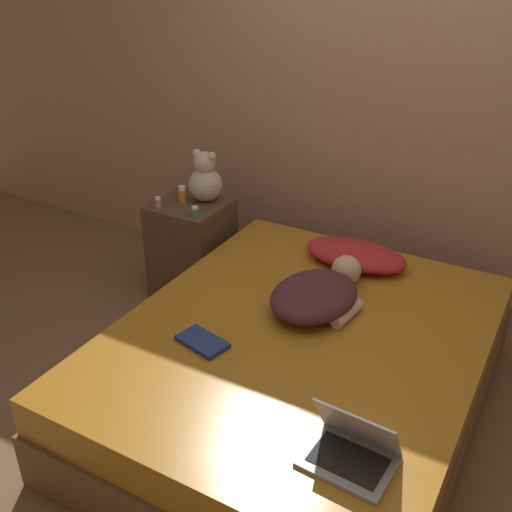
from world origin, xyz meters
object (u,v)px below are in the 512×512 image
at_px(bottle_pink, 158,203).
at_px(bottle_orange, 182,194).
at_px(person_lying, 319,293).
at_px(book, 202,342).
at_px(pillow, 356,255).
at_px(laptop, 352,449).
at_px(teddy_bear, 205,179).
at_px(bottle_green, 195,211).

bearing_deg(bottle_pink, bottle_orange, 62.00).
height_order(person_lying, bottle_pink, bottle_pink).
bearing_deg(bottle_pink, book, -43.65).
bearing_deg(person_lying, pillow, 97.61).
relative_size(pillow, bottle_orange, 5.48).
relative_size(laptop, bottle_orange, 3.07).
relative_size(person_lying, laptop, 2.06).
relative_size(pillow, laptop, 1.79).
height_order(bottle_pink, book, bottle_pink).
xyz_separation_m(person_lying, laptop, (0.52, -0.87, -0.03)).
height_order(laptop, teddy_bear, teddy_bear).
xyz_separation_m(person_lying, bottle_pink, (-1.22, 0.30, 0.13)).
bearing_deg(bottle_pink, laptop, -33.77).
distance_m(bottle_pink, bottle_orange, 0.17).
xyz_separation_m(pillow, bottle_orange, (-1.14, -0.07, 0.17)).
distance_m(laptop, teddy_bear, 2.11).
distance_m(laptop, bottle_orange, 2.12).
xyz_separation_m(teddy_bear, bottle_pink, (-0.19, -0.25, -0.11)).
distance_m(pillow, bottle_pink, 1.25).
relative_size(pillow, bottle_pink, 8.35).
bearing_deg(person_lying, bottle_pink, 173.79).
relative_size(bottle_pink, bottle_green, 1.16).
xyz_separation_m(teddy_bear, bottle_green, (0.08, -0.24, -0.11)).
relative_size(laptop, bottle_green, 5.42).
height_order(person_lying, bottle_green, bottle_green).
height_order(pillow, book, pillow).
xyz_separation_m(laptop, book, (-0.85, 0.31, -0.04)).
xyz_separation_m(pillow, person_lying, (0.00, -0.52, 0.02)).
bearing_deg(laptop, pillow, 114.19).
xyz_separation_m(bottle_orange, book, (0.82, -1.00, -0.21)).
bearing_deg(bottle_green, laptop, -38.54).
distance_m(pillow, bottle_orange, 1.16).
height_order(pillow, bottle_orange, bottle_orange).
height_order(pillow, teddy_bear, teddy_bear).
distance_m(person_lying, book, 0.65).
distance_m(teddy_bear, bottle_green, 0.28).
distance_m(pillow, book, 1.12).
xyz_separation_m(person_lying, teddy_bear, (-1.03, 0.54, 0.24)).
xyz_separation_m(pillow, laptop, (0.52, -1.38, -0.01)).
xyz_separation_m(person_lying, bottle_green, (-0.95, 0.31, 0.12)).
bearing_deg(laptop, teddy_bear, 141.33).
relative_size(person_lying, bottle_pink, 9.64).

